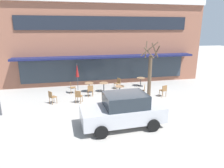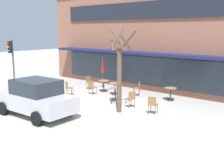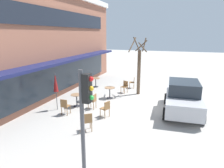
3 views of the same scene
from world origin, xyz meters
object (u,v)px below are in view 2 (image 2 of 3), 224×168
cafe_chair_5 (54,83)px  cafe_chair_6 (68,87)px  cafe_table_mid_patio (115,87)px  cafe_chair_0 (153,104)px  cafe_chair_1 (92,86)px  cafe_table_near_wall (115,92)px  cafe_chair_4 (138,88)px  traffic_light_pole (12,56)px  cafe_table_streetside (104,84)px  cafe_table_by_tree (170,92)px  street_tree (120,74)px  cafe_chair_3 (131,98)px  patio_umbrella_green_folded (103,65)px  cafe_chair_2 (89,82)px  parked_sedan (35,98)px

cafe_chair_5 → cafe_chair_6: same height
cafe_table_mid_patio → cafe_chair_0: bearing=-26.4°
cafe_chair_1 → cafe_table_near_wall: bearing=-6.7°
cafe_chair_4 → traffic_light_pole: traffic_light_pole is taller
cafe_table_streetside → cafe_table_by_tree: (4.56, 0.74, 0.00)m
cafe_chair_5 → street_tree: (6.48, -0.97, 1.39)m
cafe_table_by_tree → cafe_chair_5: cafe_chair_5 is taller
cafe_chair_3 → traffic_light_pole: size_ratio=0.26×
patio_umbrella_green_folded → cafe_chair_2: (-0.48, -0.84, -1.10)m
cafe_chair_5 → cafe_table_streetside: bearing=36.9°
cafe_table_near_wall → cafe_chair_6: 3.22m
cafe_chair_1 → parked_sedan: (1.16, -4.96, 0.35)m
street_tree → cafe_chair_3: bearing=92.2°
cafe_chair_0 → cafe_chair_4: 3.90m
cafe_table_by_tree → patio_umbrella_green_folded: size_ratio=0.35×
cafe_chair_0 → street_tree: street_tree is taller
street_tree → cafe_chair_0: bearing=27.2°
cafe_chair_0 → cafe_chair_1: 5.40m
cafe_chair_2 → traffic_light_pole: size_ratio=0.26×
cafe_table_streetside → cafe_chair_6: size_ratio=0.85×
cafe_chair_0 → cafe_chair_3: 1.53m
cafe_table_near_wall → cafe_table_mid_patio: 1.54m
traffic_light_pole → cafe_table_mid_patio: bearing=25.5°
cafe_chair_2 → cafe_table_mid_patio: bearing=-4.3°
cafe_table_mid_patio → cafe_chair_2: (-2.48, 0.18, 0.01)m
traffic_light_pole → cafe_chair_5: bearing=25.6°
cafe_chair_5 → cafe_chair_0: bearing=-1.5°
traffic_light_pole → cafe_table_streetside: bearing=31.5°
cafe_table_by_tree → patio_umbrella_green_folded: bearing=179.1°
patio_umbrella_green_folded → cafe_chair_2: patio_umbrella_green_folded is taller
cafe_table_by_tree → cafe_table_mid_patio: bearing=-164.7°
cafe_chair_6 → parked_sedan: 4.36m
patio_umbrella_green_folded → street_tree: bearing=-39.4°
cafe_table_by_tree → parked_sedan: bearing=-116.7°
patio_umbrella_green_folded → street_tree: (4.64, -3.82, 0.29)m
street_tree → traffic_light_pole: bearing=-177.7°
patio_umbrella_green_folded → cafe_table_near_wall: bearing=-36.1°
parked_sedan → traffic_light_pole: bearing=158.0°
cafe_chair_0 → street_tree: (-1.47, -0.75, 1.39)m
cafe_table_mid_patio → cafe_chair_5: cafe_chair_5 is taller
cafe_table_near_wall → cafe_chair_3: (1.60, -0.62, 0.01)m
cafe_chair_5 → parked_sedan: parked_sedan is taller
cafe_table_mid_patio → cafe_chair_3: bearing=-34.3°
cafe_chair_2 → cafe_chair_3: (5.09, -1.97, 0.00)m
cafe_table_near_wall → cafe_chair_1: (-2.17, 0.26, 0.01)m
cafe_chair_0 → cafe_chair_5: (-7.95, 0.21, 0.00)m
cafe_chair_3 → cafe_chair_5: same height
cafe_table_mid_patio → cafe_chair_1: size_ratio=0.85×
cafe_table_streetside → cafe_table_mid_patio: 1.16m
cafe_table_near_wall → cafe_chair_2: (-3.48, 1.35, 0.01)m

